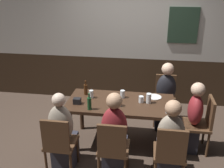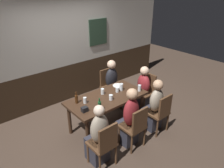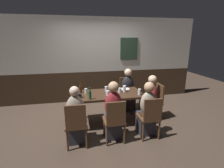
{
  "view_description": "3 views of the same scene",
  "coord_description": "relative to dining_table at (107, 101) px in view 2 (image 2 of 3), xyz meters",
  "views": [
    {
      "loc": [
        0.4,
        -3.59,
        2.53
      ],
      "look_at": [
        -0.13,
        -0.04,
        1.04
      ],
      "focal_mm": 42.14,
      "sensor_mm": 36.0,
      "label": 1
    },
    {
      "loc": [
        -2.35,
        -2.94,
        2.86
      ],
      "look_at": [
        0.24,
        0.12,
        0.91
      ],
      "focal_mm": 34.01,
      "sensor_mm": 36.0,
      "label": 2
    },
    {
      "loc": [
        -0.65,
        -3.66,
        1.98
      ],
      "look_at": [
        0.1,
        -0.07,
        0.98
      ],
      "focal_mm": 27.07,
      "sensor_mm": 36.0,
      "label": 3
    }
  ],
  "objects": [
    {
      "name": "beer_bottle_brown",
      "position": [
        -0.59,
        0.19,
        0.18
      ],
      "size": [
        0.06,
        0.06,
        0.24
      ],
      "color": "#42230F",
      "rests_on": "dining_table"
    },
    {
      "name": "person_left_near",
      "position": [
        -0.72,
        -0.66,
        -0.17
      ],
      "size": [
        0.34,
        0.37,
        1.15
      ],
      "color": "#2D2D38",
      "rests_on": "ground_plane"
    },
    {
      "name": "beer_glass_half",
      "position": [
        0.42,
        0.03,
        0.16
      ],
      "size": [
        0.08,
        0.08,
        0.15
      ],
      "color": "silver",
      "rests_on": "dining_table"
    },
    {
      "name": "condiment_caddy",
      "position": [
        -0.64,
        -0.16,
        0.13
      ],
      "size": [
        0.11,
        0.09,
        0.09
      ],
      "primitive_type": "cube",
      "color": "black",
      "rests_on": "dining_table"
    },
    {
      "name": "chair_right_far",
      "position": [
        0.72,
        0.82,
        -0.16
      ],
      "size": [
        0.4,
        0.4,
        0.88
      ],
      "color": "#513521",
      "rests_on": "ground_plane"
    },
    {
      "name": "person_right_near",
      "position": [
        0.72,
        -0.66,
        -0.16
      ],
      "size": [
        0.34,
        0.37,
        1.15
      ],
      "color": "#2D2D38",
      "rests_on": "ground_plane"
    },
    {
      "name": "person_head_east",
      "position": [
        1.07,
        0.0,
        -0.18
      ],
      "size": [
        0.37,
        0.34,
        1.12
      ],
      "color": "#2D2D38",
      "rests_on": "ground_plane"
    },
    {
      "name": "plate_white_large",
      "position": [
        0.51,
        0.24,
        0.09
      ],
      "size": [
        0.23,
        0.23,
        0.01
      ],
      "primitive_type": "cylinder",
      "color": "white",
      "rests_on": "dining_table"
    },
    {
      "name": "chair_mid_near",
      "position": [
        0.0,
        -0.82,
        -0.16
      ],
      "size": [
        0.4,
        0.4,
        0.88
      ],
      "color": "#513521",
      "rests_on": "ground_plane"
    },
    {
      "name": "dining_table",
      "position": [
        0.0,
        0.0,
        0.0
      ],
      "size": [
        1.63,
        0.81,
        0.74
      ],
      "color": "#382316",
      "rests_on": "ground_plane"
    },
    {
      "name": "chair_head_east",
      "position": [
        1.23,
        0.0,
        -0.16
      ],
      "size": [
        0.4,
        0.4,
        0.88
      ],
      "color": "#513521",
      "rests_on": "ground_plane"
    },
    {
      "name": "beer_bottle_green",
      "position": [
        -0.42,
        -0.31,
        0.19
      ],
      "size": [
        0.06,
        0.06,
        0.25
      ],
      "color": "#194723",
      "rests_on": "dining_table"
    },
    {
      "name": "pint_glass_pale",
      "position": [
        -0.01,
        -0.14,
        0.13
      ],
      "size": [
        0.08,
        0.08,
        0.11
      ],
      "color": "silver",
      "rests_on": "dining_table"
    },
    {
      "name": "ground_plane",
      "position": [
        0.0,
        0.0,
        -0.65
      ],
      "size": [
        12.0,
        12.0,
        0.0
      ],
      "primitive_type": "plane",
      "color": "#423328"
    },
    {
      "name": "person_right_far",
      "position": [
        0.72,
        0.66,
        -0.15
      ],
      "size": [
        0.34,
        0.37,
        1.17
      ],
      "color": "#2D2D38",
      "rests_on": "ground_plane"
    },
    {
      "name": "tumbler_short",
      "position": [
        0.31,
        0.03,
        0.13
      ],
      "size": [
        0.07,
        0.07,
        0.1
      ],
      "color": "silver",
      "rests_on": "dining_table"
    },
    {
      "name": "wall_back",
      "position": [
        0.01,
        1.65,
        0.65
      ],
      "size": [
        6.4,
        0.13,
        2.6
      ],
      "color": "#332316",
      "rests_on": "ground_plane"
    },
    {
      "name": "person_mid_near",
      "position": [
        0.0,
        -0.66,
        -0.14
      ],
      "size": [
        0.34,
        0.37,
        1.2
      ],
      "color": "#2D2D38",
      "rests_on": "ground_plane"
    },
    {
      "name": "chair_right_near",
      "position": [
        0.72,
        -0.82,
        -0.16
      ],
      "size": [
        0.4,
        0.4,
        0.88
      ],
      "color": "#513521",
      "rests_on": "ground_plane"
    },
    {
      "name": "beer_glass_tall",
      "position": [
        -0.47,
        0.08,
        0.14
      ],
      "size": [
        0.07,
        0.07,
        0.13
      ],
      "color": "silver",
      "rests_on": "dining_table"
    },
    {
      "name": "highball_clear",
      "position": [
        0.01,
        0.15,
        0.15
      ],
      "size": [
        0.07,
        0.07,
        0.12
      ],
      "color": "silver",
      "rests_on": "dining_table"
    },
    {
      "name": "tumbler_water",
      "position": [
        0.7,
        -0.24,
        0.15
      ],
      "size": [
        0.07,
        0.07,
        0.14
      ],
      "color": "silver",
      "rests_on": "dining_table"
    },
    {
      "name": "chair_left_near",
      "position": [
        -0.72,
        -0.82,
        -0.16
      ],
      "size": [
        0.4,
        0.4,
        0.88
      ],
      "color": "#513521",
      "rests_on": "ground_plane"
    }
  ]
}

